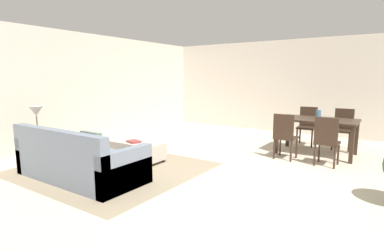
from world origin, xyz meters
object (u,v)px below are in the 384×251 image
at_px(ottoman_table, 138,150).
at_px(book_on_ottoman, 134,142).
at_px(couch, 78,162).
at_px(dining_chair_far_right, 343,126).
at_px(dining_chair_near_left, 285,134).
at_px(dining_chair_near_right, 327,139).
at_px(table_lamp, 36,112).
at_px(dining_chair_far_left, 307,124).
at_px(dining_table, 317,123).
at_px(side_table, 38,140).
at_px(vase_centerpiece, 318,114).

bearing_deg(ottoman_table, book_on_ottoman, -115.47).
xyz_separation_m(couch, dining_chair_far_right, (3.21, 4.68, 0.24)).
bearing_deg(dining_chair_near_left, dining_chair_near_right, -3.41).
distance_m(table_lamp, dining_chair_far_left, 5.94).
bearing_deg(dining_chair_near_left, couch, -128.30).
xyz_separation_m(dining_table, dining_chair_far_right, (0.39, 0.84, -0.15)).
height_order(side_table, dining_chair_far_left, dining_chair_far_left).
relative_size(couch, dining_chair_near_left, 2.38).
bearing_deg(vase_centerpiece, side_table, -138.68).
xyz_separation_m(ottoman_table, table_lamp, (-1.46, -1.16, 0.76)).
xyz_separation_m(side_table, dining_chair_far_right, (4.61, 4.54, 0.07)).
distance_m(ottoman_table, side_table, 1.88).
height_order(ottoman_table, dining_chair_near_left, dining_chair_near_left).
height_order(side_table, book_on_ottoman, side_table).
bearing_deg(table_lamp, dining_table, 41.28).
bearing_deg(dining_chair_far_right, ottoman_table, -133.04).
distance_m(ottoman_table, dining_chair_far_left, 4.12).
height_order(dining_table, dining_chair_far_left, dining_chair_far_left).
bearing_deg(dining_chair_far_right, couch, -124.46).
distance_m(table_lamp, vase_centerpiece, 5.63).
bearing_deg(vase_centerpiece, couch, -126.28).
bearing_deg(couch, table_lamp, 174.43).
height_order(couch, table_lamp, table_lamp).
height_order(side_table, vase_centerpiece, vase_centerpiece).
relative_size(couch, dining_chair_near_right, 2.38).
xyz_separation_m(vase_centerpiece, book_on_ottoman, (-2.81, -2.62, -0.46)).
xyz_separation_m(dining_table, dining_chair_near_right, (0.35, -0.86, -0.15)).
xyz_separation_m(couch, side_table, (-1.40, 0.14, 0.17)).
bearing_deg(ottoman_table, table_lamp, -141.32).
distance_m(couch, dining_chair_near_left, 3.86).
distance_m(side_table, book_on_ottoman, 1.79).
relative_size(side_table, dining_chair_far_left, 0.62).
bearing_deg(dining_table, dining_chair_far_left, 115.36).
height_order(dining_chair_near_right, dining_chair_far_right, same).
distance_m(ottoman_table, book_on_ottoman, 0.20).
distance_m(dining_table, dining_chair_near_left, 0.93).
bearing_deg(dining_chair_far_left, dining_chair_far_right, 1.44).
bearing_deg(book_on_ottoman, dining_chair_near_left, 37.20).
height_order(vase_centerpiece, book_on_ottoman, vase_centerpiece).
bearing_deg(dining_chair_far_left, vase_centerpiece, -63.87).
distance_m(dining_chair_near_left, dining_chair_near_right, 0.78).
bearing_deg(dining_chair_far_left, side_table, -130.24).
bearing_deg(ottoman_table, dining_chair_far_left, 54.76).
bearing_deg(side_table, couch, -5.57).
bearing_deg(couch, dining_chair_near_right, 43.19).
bearing_deg(dining_chair_far_left, couch, -117.53).
bearing_deg(dining_chair_near_left, dining_chair_far_right, 63.57).
relative_size(side_table, dining_chair_near_left, 0.62).
xyz_separation_m(couch, dining_table, (2.82, 3.84, 0.38)).
height_order(dining_chair_near_right, dining_chair_far_left, same).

